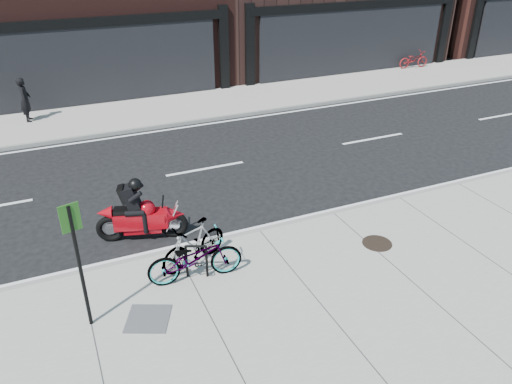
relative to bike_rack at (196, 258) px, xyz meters
name	(u,v)px	position (x,y,z in m)	size (l,w,h in m)	color
ground	(229,198)	(1.85, 3.05, -0.57)	(120.00, 120.00, 0.00)	black
sidewalk_near	(327,314)	(1.85, -1.95, -0.50)	(60.00, 6.00, 0.13)	gray
sidewalk_far	(159,110)	(1.85, 10.80, -0.50)	(60.00, 3.50, 0.13)	gray
bike_rack	(196,258)	(0.00, 0.00, 0.00)	(0.41, 0.21, 0.75)	black
bicycle_front	(195,258)	(-0.05, -0.06, 0.06)	(0.66, 1.89, 0.99)	gray
bicycle_rear	(194,244)	(0.08, 0.45, 0.05)	(0.46, 1.61, 0.97)	gray
motorcycle	(145,215)	(-0.57, 2.00, 0.06)	(2.03, 0.93, 1.55)	black
pedestrian	(25,100)	(-2.80, 11.33, 0.35)	(0.58, 0.38, 1.59)	black
bicycle_far	(414,59)	(15.21, 12.05, -0.02)	(0.55, 1.59, 0.83)	maroon
manhole_cover	(377,243)	(4.02, -0.48, -0.43)	(0.66, 0.66, 0.01)	black
utility_grate	(148,319)	(-1.20, -0.84, -0.43)	(0.75, 0.75, 0.01)	#48484A
sign_post	(78,256)	(-2.15, -0.55, 1.01)	(0.32, 0.10, 2.42)	black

